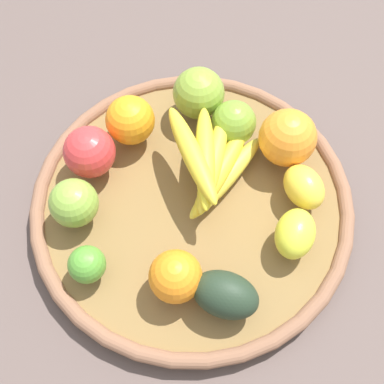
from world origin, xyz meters
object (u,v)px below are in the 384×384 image
banana_bunch (212,164)px  apple_2 (199,93)px  apple_0 (90,152)px  orange_2 (288,138)px  apple_1 (74,203)px  orange_0 (176,276)px  lemon_1 (304,187)px  lime_0 (87,264)px  lemon_0 (295,234)px  avocado (225,295)px  apple_3 (234,123)px  orange_1 (130,120)px

banana_bunch → apple_2: 0.13m
apple_0 → apple_2: apple_2 is taller
orange_2 → apple_1: orange_2 is taller
orange_0 → orange_2: orange_2 is taller
lemon_1 → apple_2: 0.21m
orange_0 → apple_0: 0.22m
orange_2 → lime_0: bearing=51.9°
lemon_1 → lemon_0: bearing=92.7°
avocado → apple_3: bearing=-76.7°
banana_bunch → apple_0: size_ratio=2.28×
apple_3 → orange_2: 0.08m
apple_0 → lemon_0: apple_0 is taller
orange_1 → orange_2: 0.23m
apple_3 → apple_2: bearing=-26.5°
avocado → orange_1: bearing=-45.4°
lemon_1 → apple_3: (0.12, -0.07, 0.01)m
apple_3 → apple_2: size_ratio=0.85×
apple_0 → apple_1: 0.08m
avocado → apple_1: apple_1 is taller
lemon_0 → orange_2: bearing=-72.3°
apple_3 → apple_1: 0.26m
banana_bunch → avocado: size_ratio=1.98×
apple_1 → lemon_0: (-0.30, -0.05, -0.01)m
lime_0 → avocado: (-0.18, -0.01, 0.00)m
banana_bunch → lemon_1: 0.13m
avocado → orange_2: bearing=-95.1°
orange_1 → apple_0: size_ratio=0.98×
lime_0 → lemon_0: 0.28m
lime_0 → lemon_0: bearing=-153.4°
orange_1 → apple_3: bearing=-163.2°
apple_0 → orange_0: bearing=142.0°
banana_bunch → orange_0: bearing=91.2°
orange_2 → orange_0: bearing=70.1°
orange_0 → apple_3: size_ratio=1.03×
apple_3 → orange_0: bearing=88.6°
orange_0 → orange_2: (-0.09, -0.24, 0.01)m
apple_3 → avocado: bearing=103.3°
lemon_1 → orange_1: bearing=-5.6°
apple_2 → apple_1: bearing=64.9°
apple_1 → apple_3: bearing=-131.2°
orange_0 → orange_2: bearing=-109.9°
apple_3 → apple_0: (0.18, 0.11, 0.00)m
lime_0 → orange_0: bearing=-171.8°
lemon_1 → orange_2: (0.04, -0.06, 0.02)m
orange_0 → apple_0: size_ratio=0.92×
banana_bunch → lime_0: banana_bunch is taller
lime_0 → apple_1: (0.05, -0.07, 0.01)m
avocado → lemon_0: avocado is taller
orange_1 → apple_1: (0.02, 0.15, -0.00)m
orange_0 → apple_3: (-0.01, -0.25, -0.00)m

